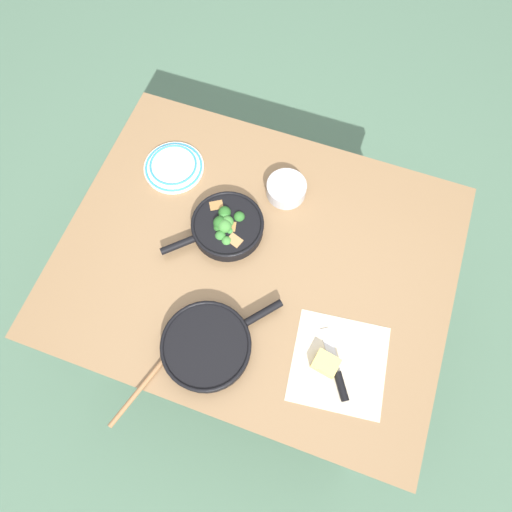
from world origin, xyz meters
The scene contains 10 objects.
ground_plane centered at (0.00, 0.00, 0.00)m, with size 14.00×14.00×0.00m, color #51755B.
dining_table_red centered at (0.00, 0.00, 0.66)m, with size 1.29×1.02×0.73m.
skillet_broccoli centered at (-0.13, 0.06, 0.76)m, with size 0.30×0.29×0.08m.
skillet_eggs centered at (-0.04, -0.33, 0.76)m, with size 0.32×0.35×0.05m.
wooden_spoon centered at (-0.16, -0.42, 0.74)m, with size 0.13×0.35×0.02m.
parchment_sheet centered at (0.35, -0.24, 0.73)m, with size 0.31×0.31×0.00m.
grater_knife centered at (0.36, -0.27, 0.74)m, with size 0.14×0.20×0.02m.
cheese_block centered at (0.31, -0.26, 0.75)m, with size 0.08×0.07×0.04m.
dinner_plate_stack centered at (-0.39, 0.23, 0.74)m, with size 0.21×0.21×0.03m.
prep_bowl_steel centered at (0.02, 0.27, 0.75)m, with size 0.14×0.14×0.05m.
Camera 1 is at (0.19, -0.53, 2.13)m, focal length 32.00 mm.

